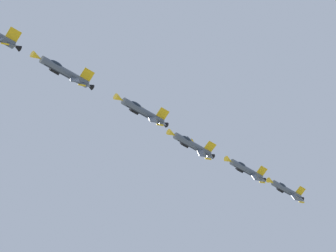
{
  "coord_description": "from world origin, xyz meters",
  "views": [
    {
      "loc": [
        -4.34,
        -5.62,
        1.47
      ],
      "look_at": [
        -6.14,
        116.01,
        91.18
      ],
      "focal_mm": 66.03,
      "sensor_mm": 36.0,
      "label": 1
    }
  ],
  "objects_px": {
    "fighter_jet_right_wing": "(142,111)",
    "fighter_jet_trail_slot": "(286,190)",
    "fighter_jet_right_outer": "(246,170)",
    "fighter_jet_left_outer": "(192,145)",
    "fighter_jet_left_wing": "(64,72)"
  },
  "relations": [
    {
      "from": "fighter_jet_left_wing",
      "to": "fighter_jet_trail_slot",
      "type": "height_order",
      "value": "fighter_jet_trail_slot"
    },
    {
      "from": "fighter_jet_trail_slot",
      "to": "fighter_jet_left_wing",
      "type": "bearing_deg",
      "value": 90.85
    },
    {
      "from": "fighter_jet_left_wing",
      "to": "fighter_jet_trail_slot",
      "type": "relative_size",
      "value": 0.99
    },
    {
      "from": "fighter_jet_right_wing",
      "to": "fighter_jet_trail_slot",
      "type": "bearing_deg",
      "value": -87.21
    },
    {
      "from": "fighter_jet_left_wing",
      "to": "fighter_jet_right_outer",
      "type": "relative_size",
      "value": 1.0
    },
    {
      "from": "fighter_jet_left_wing",
      "to": "fighter_jet_left_outer",
      "type": "relative_size",
      "value": 0.99
    },
    {
      "from": "fighter_jet_right_wing",
      "to": "fighter_jet_left_outer",
      "type": "bearing_deg",
      "value": -83.35
    },
    {
      "from": "fighter_jet_left_outer",
      "to": "fighter_jet_right_outer",
      "type": "xyz_separation_m",
      "value": [
        15.09,
        15.11,
        1.98
      ]
    },
    {
      "from": "fighter_jet_left_outer",
      "to": "fighter_jet_right_outer",
      "type": "height_order",
      "value": "fighter_jet_right_outer"
    },
    {
      "from": "fighter_jet_right_outer",
      "to": "fighter_jet_trail_slot",
      "type": "relative_size",
      "value": 1.0
    },
    {
      "from": "fighter_jet_trail_slot",
      "to": "fighter_jet_right_outer",
      "type": "bearing_deg",
      "value": 90.99
    },
    {
      "from": "fighter_jet_right_wing",
      "to": "fighter_jet_left_outer",
      "type": "relative_size",
      "value": 0.99
    },
    {
      "from": "fighter_jet_right_wing",
      "to": "fighter_jet_trail_slot",
      "type": "xyz_separation_m",
      "value": [
        39.68,
        42.39,
        3.5
      ]
    },
    {
      "from": "fighter_jet_right_wing",
      "to": "fighter_jet_right_outer",
      "type": "xyz_separation_m",
      "value": [
        26.86,
        29.52,
        2.41
      ]
    },
    {
      "from": "fighter_jet_left_outer",
      "to": "fighter_jet_trail_slot",
      "type": "relative_size",
      "value": 1.0
    }
  ]
}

